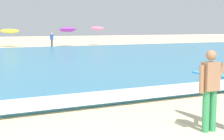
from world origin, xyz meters
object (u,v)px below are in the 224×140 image
at_px(surfer_with_board, 219,83).
at_px(beachgoer_near_row_mid, 52,40).
at_px(beach_umbrella_3, 10,31).
at_px(beach_umbrella_5, 97,28).
at_px(beach_umbrella_4, 68,30).

bearing_deg(surfer_with_board, beachgoer_near_row_mid, 77.92).
distance_m(beach_umbrella_3, beachgoer_near_row_mid, 5.10).
height_order(surfer_with_board, beach_umbrella_5, beach_umbrella_5).
bearing_deg(surfer_with_board, beach_umbrella_5, 68.49).
relative_size(beach_umbrella_3, beach_umbrella_4, 0.92).
distance_m(beach_umbrella_3, beach_umbrella_4, 6.46).
relative_size(beach_umbrella_4, beach_umbrella_5, 0.96).
relative_size(beach_umbrella_3, beachgoer_near_row_mid, 1.33).
relative_size(surfer_with_board, beach_umbrella_3, 1.23).
xyz_separation_m(beach_umbrella_3, beach_umbrella_5, (10.65, -0.55, 0.29)).
xyz_separation_m(beach_umbrella_4, beach_umbrella_5, (4.64, 1.80, 0.15)).
height_order(beach_umbrella_4, beach_umbrella_5, beach_umbrella_5).
relative_size(beach_umbrella_5, beachgoer_near_row_mid, 1.49).
xyz_separation_m(beach_umbrella_4, beachgoer_near_row_mid, (-2.21, -0.91, -1.06)).
bearing_deg(beach_umbrella_5, beach_umbrella_4, -158.78).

